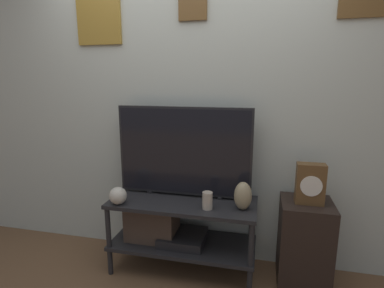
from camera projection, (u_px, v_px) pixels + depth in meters
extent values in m
cube|color=beige|center=(191.00, 103.00, 2.51)|extent=(6.40, 0.06, 2.70)
cube|color=brown|center=(193.00, 0.00, 2.29)|extent=(0.22, 0.02, 0.30)
cube|color=olive|center=(99.00, 19.00, 2.50)|extent=(0.39, 0.02, 0.41)
cube|color=slate|center=(98.00, 19.00, 2.49)|extent=(0.36, 0.01, 0.37)
cube|color=brown|center=(369.00, 3.00, 2.04)|extent=(0.39, 0.02, 0.19)
cube|color=#2D2D33|center=(370.00, 2.00, 2.03)|extent=(0.36, 0.01, 0.15)
cube|color=#232326|center=(183.00, 202.00, 2.39)|extent=(1.17, 0.48, 0.03)
cube|color=#232326|center=(183.00, 243.00, 2.46)|extent=(1.17, 0.48, 0.03)
cylinder|color=#232326|center=(109.00, 240.00, 2.37)|extent=(0.04, 0.04, 0.60)
cylinder|color=#232326|center=(251.00, 258.00, 2.13)|extent=(0.04, 0.04, 0.60)
cylinder|color=#232326|center=(131.00, 217.00, 2.77)|extent=(0.04, 0.04, 0.60)
cylinder|color=#232326|center=(253.00, 230.00, 2.52)|extent=(0.04, 0.04, 0.60)
cube|color=black|center=(183.00, 237.00, 2.45)|extent=(0.36, 0.33, 0.07)
cube|color=#47382D|center=(152.00, 223.00, 2.49)|extent=(0.41, 0.26, 0.27)
cylinder|color=black|center=(150.00, 191.00, 2.56)|extent=(0.05, 0.05, 0.02)
cylinder|color=black|center=(220.00, 198.00, 2.42)|extent=(0.05, 0.05, 0.02)
cube|color=black|center=(184.00, 151.00, 2.41)|extent=(1.09, 0.04, 0.72)
cube|color=black|center=(183.00, 152.00, 2.40)|extent=(1.06, 0.01, 0.68)
sphere|color=beige|center=(118.00, 196.00, 2.31)|extent=(0.13, 0.13, 0.13)
ellipsoid|color=tan|center=(243.00, 196.00, 2.20)|extent=(0.13, 0.12, 0.21)
cylinder|color=#C1B29E|center=(207.00, 200.00, 2.22)|extent=(0.08, 0.08, 0.13)
cube|color=black|center=(304.00, 242.00, 2.28)|extent=(0.37, 0.37, 0.65)
cube|color=brown|center=(310.00, 184.00, 2.17)|extent=(0.20, 0.10, 0.30)
cylinder|color=white|center=(311.00, 186.00, 2.12)|extent=(0.15, 0.01, 0.15)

